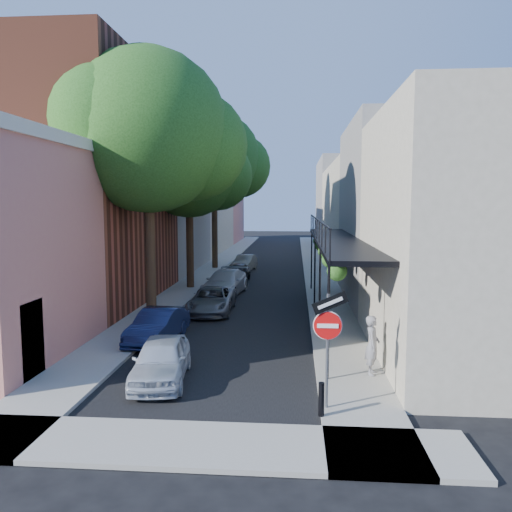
% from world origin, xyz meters
% --- Properties ---
extents(ground, '(160.00, 160.00, 0.00)m').
position_xyz_m(ground, '(0.00, 0.00, 0.00)').
color(ground, black).
rests_on(ground, ground).
extents(road_surface, '(6.00, 64.00, 0.01)m').
position_xyz_m(road_surface, '(0.00, 30.00, 0.01)').
color(road_surface, black).
rests_on(road_surface, ground).
extents(sidewalk_left, '(2.00, 64.00, 0.12)m').
position_xyz_m(sidewalk_left, '(-4.00, 30.00, 0.06)').
color(sidewalk_left, gray).
rests_on(sidewalk_left, ground).
extents(sidewalk_right, '(2.00, 64.00, 0.12)m').
position_xyz_m(sidewalk_right, '(4.00, 30.00, 0.06)').
color(sidewalk_right, gray).
rests_on(sidewalk_right, ground).
extents(sidewalk_cross, '(12.00, 2.00, 0.12)m').
position_xyz_m(sidewalk_cross, '(0.00, -1.00, 0.06)').
color(sidewalk_cross, gray).
rests_on(sidewalk_cross, ground).
extents(buildings_left, '(10.10, 59.10, 12.00)m').
position_xyz_m(buildings_left, '(-9.30, 28.76, 4.94)').
color(buildings_left, tan).
rests_on(buildings_left, ground).
extents(buildings_right, '(9.80, 55.00, 10.00)m').
position_xyz_m(buildings_right, '(8.99, 29.49, 4.42)').
color(buildings_right, beige).
rests_on(buildings_right, ground).
extents(sign_post, '(0.89, 0.17, 2.99)m').
position_xyz_m(sign_post, '(3.16, 0.97, 2.04)').
color(sign_post, '#595B60').
rests_on(sign_post, ground).
extents(bollard, '(0.14, 0.14, 0.80)m').
position_xyz_m(bollard, '(3.00, 0.50, 0.52)').
color(bollard, black).
rests_on(bollard, sidewalk_right).
extents(oak_near, '(7.48, 6.80, 11.42)m').
position_xyz_m(oak_near, '(-3.37, 10.26, 7.88)').
color(oak_near, '#342015').
rests_on(oak_near, ground).
extents(oak_mid, '(6.60, 6.00, 10.20)m').
position_xyz_m(oak_mid, '(-3.42, 18.23, 7.06)').
color(oak_mid, '#342015').
rests_on(oak_mid, ground).
extents(oak_far, '(7.70, 7.00, 11.90)m').
position_xyz_m(oak_far, '(-3.35, 27.27, 8.26)').
color(oak_far, '#342015').
rests_on(oak_far, ground).
extents(parked_car_a, '(1.87, 3.77, 1.24)m').
position_xyz_m(parked_car_a, '(-1.40, 2.78, 0.62)').
color(parked_car_a, silver).
rests_on(parked_car_a, ground).
extents(parked_car_b, '(1.65, 3.76, 1.20)m').
position_xyz_m(parked_car_b, '(-2.60, 6.72, 0.60)').
color(parked_car_b, '#141C3F').
rests_on(parked_car_b, ground).
extents(parked_car_c, '(1.99, 4.16, 1.15)m').
position_xyz_m(parked_car_c, '(-1.45, 11.69, 0.57)').
color(parked_car_c, '#5C5E64').
rests_on(parked_car_c, ground).
extents(parked_car_d, '(2.43, 4.84, 1.35)m').
position_xyz_m(parked_car_d, '(-1.49, 16.37, 0.67)').
color(parked_car_d, '#B9B9BD').
rests_on(parked_car_d, ground).
extents(parked_car_e, '(1.69, 3.63, 1.20)m').
position_xyz_m(parked_car_e, '(-1.40, 20.91, 0.60)').
color(parked_car_e, black).
rests_on(parked_car_e, ground).
extents(parked_car_f, '(1.65, 3.68, 1.17)m').
position_xyz_m(parked_car_f, '(-1.40, 26.26, 0.59)').
color(parked_car_f, gray).
rests_on(parked_car_f, ground).
extents(pedestrian, '(0.52, 0.69, 1.72)m').
position_xyz_m(pedestrian, '(4.60, 3.49, 0.98)').
color(pedestrian, slate).
rests_on(pedestrian, sidewalk_right).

